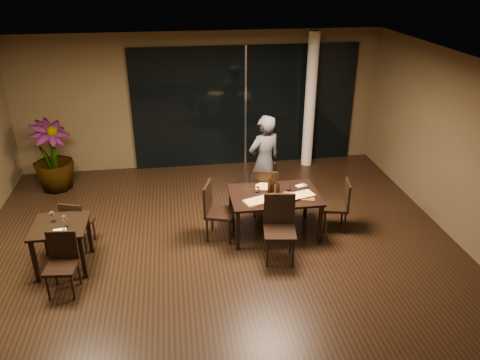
# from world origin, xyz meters

# --- Properties ---
(ground) EXTENTS (8.00, 8.00, 0.00)m
(ground) POSITION_xyz_m (0.00, 0.00, 0.00)
(ground) COLOR black
(ground) RESTS_ON ground
(wall_back) EXTENTS (8.00, 0.10, 3.00)m
(wall_back) POSITION_xyz_m (0.00, 4.05, 1.50)
(wall_back) COLOR brown
(wall_back) RESTS_ON ground
(wall_right) EXTENTS (0.10, 8.00, 3.00)m
(wall_right) POSITION_xyz_m (4.05, 0.00, 1.50)
(wall_right) COLOR brown
(wall_right) RESTS_ON ground
(ceiling) EXTENTS (8.00, 8.00, 0.04)m
(ceiling) POSITION_xyz_m (0.00, 0.00, 3.02)
(ceiling) COLOR silver
(ceiling) RESTS_ON wall_back
(window_panel) EXTENTS (5.00, 0.06, 2.70)m
(window_panel) POSITION_xyz_m (1.00, 3.96, 1.35)
(window_panel) COLOR black
(window_panel) RESTS_ON ground
(column) EXTENTS (0.24, 0.24, 3.00)m
(column) POSITION_xyz_m (2.40, 3.65, 1.50)
(column) COLOR white
(column) RESTS_ON ground
(main_table) EXTENTS (1.50, 1.00, 0.75)m
(main_table) POSITION_xyz_m (1.00, 0.80, 0.68)
(main_table) COLOR black
(main_table) RESTS_ON ground
(side_table) EXTENTS (0.80, 0.80, 0.75)m
(side_table) POSITION_xyz_m (-2.40, 0.30, 0.62)
(side_table) COLOR black
(side_table) RESTS_ON ground
(chair_main_far) EXTENTS (0.56, 0.56, 0.97)m
(chair_main_far) POSITION_xyz_m (0.97, 1.38, 0.54)
(chair_main_far) COLOR black
(chair_main_far) RESTS_ON ground
(chair_main_near) EXTENTS (0.56, 0.56, 1.06)m
(chair_main_near) POSITION_xyz_m (0.93, 0.08, 0.59)
(chair_main_near) COLOR black
(chair_main_near) RESTS_ON ground
(chair_main_left) EXTENTS (0.59, 0.59, 1.01)m
(chair_main_left) POSITION_xyz_m (-0.01, 0.81, 0.56)
(chair_main_left) COLOR black
(chair_main_left) RESTS_ON ground
(chair_main_right) EXTENTS (0.51, 0.51, 0.92)m
(chair_main_right) POSITION_xyz_m (2.16, 0.77, 0.51)
(chair_main_right) COLOR black
(chair_main_right) RESTS_ON ground
(chair_side_far) EXTENTS (0.50, 0.50, 0.84)m
(chair_side_far) POSITION_xyz_m (-2.28, 0.84, 0.47)
(chair_side_far) COLOR black
(chair_side_far) RESTS_ON ground
(chair_side_near) EXTENTS (0.46, 0.46, 0.90)m
(chair_side_near) POSITION_xyz_m (-2.29, -0.27, 0.51)
(chair_side_near) COLOR black
(chair_side_near) RESTS_ON ground
(diner) EXTENTS (0.72, 0.61, 1.82)m
(diner) POSITION_xyz_m (1.02, 1.81, 0.91)
(diner) COLOR #2F3134
(diner) RESTS_ON ground
(potted_plant) EXTENTS (1.12, 1.12, 1.46)m
(potted_plant) POSITION_xyz_m (-3.09, 3.16, 0.73)
(potted_plant) COLOR #234F1A
(potted_plant) RESTS_ON ground
(pizza_board_left) EXTENTS (0.61, 0.44, 0.01)m
(pizza_board_left) POSITION_xyz_m (0.71, 0.57, 0.76)
(pizza_board_left) COLOR #4D3418
(pizza_board_left) RESTS_ON main_table
(pizza_board_right) EXTENTS (0.58, 0.41, 0.01)m
(pizza_board_right) POSITION_xyz_m (1.38, 0.65, 0.76)
(pizza_board_right) COLOR #472C16
(pizza_board_right) RESTS_ON main_table
(oblong_pizza_left) EXTENTS (0.55, 0.38, 0.02)m
(oblong_pizza_left) POSITION_xyz_m (0.71, 0.57, 0.77)
(oblong_pizza_left) COLOR maroon
(oblong_pizza_left) RESTS_ON pizza_board_left
(oblong_pizza_right) EXTENTS (0.53, 0.35, 0.02)m
(oblong_pizza_right) POSITION_xyz_m (1.38, 0.65, 0.77)
(oblong_pizza_right) COLOR maroon
(oblong_pizza_right) RESTS_ON pizza_board_right
(round_pizza) EXTENTS (0.29, 0.29, 0.01)m
(round_pizza) POSITION_xyz_m (0.87, 1.09, 0.76)
(round_pizza) COLOR #AD3313
(round_pizza) RESTS_ON main_table
(bottle_a) EXTENTS (0.06, 0.06, 0.28)m
(bottle_a) POSITION_xyz_m (0.92, 0.87, 0.89)
(bottle_a) COLOR black
(bottle_a) RESTS_ON main_table
(bottle_b) EXTENTS (0.06, 0.06, 0.27)m
(bottle_b) POSITION_xyz_m (1.07, 0.86, 0.88)
(bottle_b) COLOR black
(bottle_b) RESTS_ON main_table
(bottle_c) EXTENTS (0.07, 0.07, 0.31)m
(bottle_c) POSITION_xyz_m (0.98, 0.90, 0.91)
(bottle_c) COLOR black
(bottle_c) RESTS_ON main_table
(tumbler_left) EXTENTS (0.08, 0.08, 0.09)m
(tumbler_left) POSITION_xyz_m (0.73, 0.92, 0.80)
(tumbler_left) COLOR white
(tumbler_left) RESTS_ON main_table
(tumbler_right) EXTENTS (0.08, 0.08, 0.09)m
(tumbler_right) POSITION_xyz_m (1.27, 0.91, 0.80)
(tumbler_right) COLOR white
(tumbler_right) RESTS_ON main_table
(napkin_near) EXTENTS (0.20, 0.15, 0.01)m
(napkin_near) POSITION_xyz_m (1.55, 0.66, 0.76)
(napkin_near) COLOR white
(napkin_near) RESTS_ON main_table
(napkin_far) EXTENTS (0.20, 0.15, 0.01)m
(napkin_far) POSITION_xyz_m (1.53, 1.04, 0.76)
(napkin_far) COLOR white
(napkin_far) RESTS_ON main_table
(wine_glass_a) EXTENTS (0.08, 0.08, 0.18)m
(wine_glass_a) POSITION_xyz_m (-2.50, 0.39, 0.84)
(wine_glass_a) COLOR white
(wine_glass_a) RESTS_ON side_table
(wine_glass_b) EXTENTS (0.08, 0.08, 0.19)m
(wine_glass_b) POSITION_xyz_m (-2.29, 0.22, 0.85)
(wine_glass_b) COLOR white
(wine_glass_b) RESTS_ON side_table
(side_napkin) EXTENTS (0.20, 0.15, 0.01)m
(side_napkin) POSITION_xyz_m (-2.36, 0.10, 0.76)
(side_napkin) COLOR white
(side_napkin) RESTS_ON side_table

